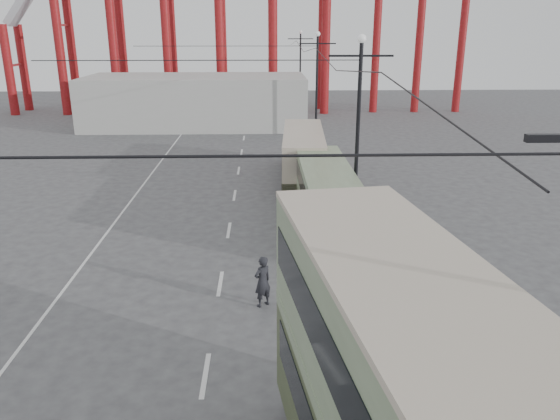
{
  "coord_description": "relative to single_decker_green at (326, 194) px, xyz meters",
  "views": [
    {
      "loc": [
        0.75,
        -9.58,
        9.6
      ],
      "look_at": [
        1.37,
        10.13,
        3.0
      ],
      "focal_mm": 35.0,
      "sensor_mm": 36.0,
      "label": 1
    }
  ],
  "objects": [
    {
      "name": "road_markings",
      "position": [
        -4.76,
        3.21,
        -1.71
      ],
      "size": [
        12.52,
        120.0,
        0.01
      ],
      "color": "silver",
      "rests_on": "ground"
    },
    {
      "name": "lamp_post_mid",
      "position": [
        1.7,
        1.51,
        2.97
      ],
      "size": [
        3.2,
        0.44,
        9.32
      ],
      "color": "black",
      "rests_on": "ground"
    },
    {
      "name": "lamp_post_far",
      "position": [
        1.7,
        23.51,
        2.97
      ],
      "size": [
        3.2,
        0.44,
        9.32
      ],
      "color": "black",
      "rests_on": "ground"
    },
    {
      "name": "lamp_post_distant",
      "position": [
        1.7,
        45.51,
        2.97
      ],
      "size": [
        3.2,
        0.44,
        9.32
      ],
      "color": "black",
      "rests_on": "ground"
    },
    {
      "name": "fairground_shed",
      "position": [
        -9.9,
        30.51,
        0.79
      ],
      "size": [
        22.0,
        10.0,
        5.0
      ],
      "primitive_type": "cube",
      "color": "#AEAEA8",
      "rests_on": "ground"
    },
    {
      "name": "single_decker_green",
      "position": [
        0.0,
        0.0,
        0.0
      ],
      "size": [
        2.51,
        10.74,
        3.03
      ],
      "rotation": [
        0.0,
        0.0,
        0.0
      ],
      "color": "#6F815E",
      "rests_on": "ground"
    },
    {
      "name": "single_decker_cream",
      "position": [
        -0.5,
        9.15,
        0.08
      ],
      "size": [
        3.2,
        10.39,
        3.19
      ],
      "rotation": [
        0.0,
        0.0,
        -0.06
      ],
      "color": "#C0B09A",
      "rests_on": "ground"
    },
    {
      "name": "pedestrian",
      "position": [
        -3.22,
        -8.33,
        -0.75
      ],
      "size": [
        0.84,
        0.79,
        1.92
      ],
      "primitive_type": "imported",
      "rotation": [
        0.0,
        0.0,
        3.8
      ],
      "color": "#222227",
      "rests_on": "ground"
    }
  ]
}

